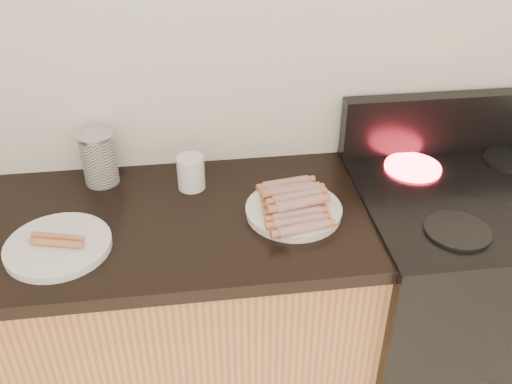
{
  "coord_description": "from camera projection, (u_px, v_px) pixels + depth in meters",
  "views": [
    {
      "loc": [
        -0.1,
        0.35,
        1.86
      ],
      "look_at": [
        0.07,
        1.62,
        1.01
      ],
      "focal_mm": 40.0,
      "sensor_mm": 36.0,
      "label": 1
    }
  ],
  "objects": [
    {
      "name": "hotdog_pile",
      "position": [
        294.0,
        203.0,
        1.63
      ],
      "size": [
        0.14,
        0.28,
        0.06
      ],
      "rotation": [
        0.0,
        0.0,
        0.13
      ],
      "color": "#A03838",
      "rests_on": "main_plate"
    },
    {
      "name": "canister",
      "position": [
        99.0,
        158.0,
        1.75
      ],
      "size": [
        0.11,
        0.11,
        0.17
      ],
      "rotation": [
        0.0,
        0.0,
        0.35
      ],
      "color": "white",
      "rests_on": "counter_slab"
    },
    {
      "name": "side_plate",
      "position": [
        58.0,
        246.0,
        1.51
      ],
      "size": [
        0.34,
        0.34,
        0.02
      ],
      "primitive_type": "cylinder",
      "rotation": [
        0.0,
        0.0,
        0.25
      ],
      "color": "white",
      "rests_on": "counter_slab"
    },
    {
      "name": "stove",
      "position": [
        457.0,
        303.0,
        1.97
      ],
      "size": [
        0.76,
        0.65,
        0.91
      ],
      "color": "black",
      "rests_on": "floor"
    },
    {
      "name": "burner_near_left",
      "position": [
        458.0,
        231.0,
        1.56
      ],
      "size": [
        0.18,
        0.18,
        0.01
      ],
      "primitive_type": "cylinder",
      "color": "black",
      "rests_on": "stove"
    },
    {
      "name": "wall_back",
      "position": [
        216.0,
        43.0,
        1.69
      ],
      "size": [
        4.0,
        0.04,
        2.6
      ],
      "primitive_type": "cube",
      "color": "silver",
      "rests_on": "ground"
    },
    {
      "name": "stove_panel",
      "position": [
        454.0,
        122.0,
        1.9
      ],
      "size": [
        0.76,
        0.06,
        0.2
      ],
      "primitive_type": "cube",
      "color": "black",
      "rests_on": "stove"
    },
    {
      "name": "burner_far_left",
      "position": [
        413.0,
        167.0,
        1.84
      ],
      "size": [
        0.18,
        0.18,
        0.01
      ],
      "primitive_type": "cylinder",
      "color": "#FF1E2D",
      "rests_on": "stove"
    },
    {
      "name": "plain_sausages",
      "position": [
        57.0,
        240.0,
        1.5
      ],
      "size": [
        0.13,
        0.08,
        0.02
      ],
      "rotation": [
        0.0,
        0.0,
        -0.27
      ],
      "color": "#AF602C",
      "rests_on": "side_plate"
    },
    {
      "name": "mug",
      "position": [
        191.0,
        172.0,
        1.74
      ],
      "size": [
        0.11,
        0.11,
        0.11
      ],
      "primitive_type": "cylinder",
      "rotation": [
        0.0,
        0.0,
        -0.29
      ],
      "color": "white",
      "rests_on": "counter_slab"
    },
    {
      "name": "burner_far_right",
      "position": [
        512.0,
        160.0,
        1.87
      ],
      "size": [
        0.18,
        0.18,
        0.01
      ],
      "primitive_type": "cylinder",
      "color": "black",
      "rests_on": "stove"
    },
    {
      "name": "cabinet_base",
      "position": [
        17.0,
        349.0,
        1.83
      ],
      "size": [
        2.2,
        0.59,
        0.86
      ],
      "primitive_type": "cube",
      "color": "#A17147",
      "rests_on": "floor"
    },
    {
      "name": "main_plate",
      "position": [
        294.0,
        211.0,
        1.64
      ],
      "size": [
        0.28,
        0.28,
        0.02
      ],
      "primitive_type": "cylinder",
      "rotation": [
        0.0,
        0.0,
        0.01
      ],
      "color": "silver",
      "rests_on": "counter_slab"
    }
  ]
}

